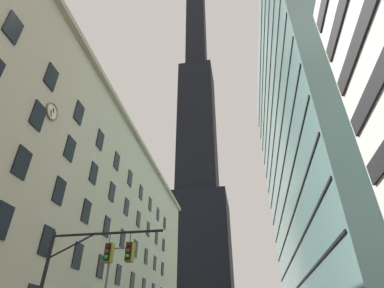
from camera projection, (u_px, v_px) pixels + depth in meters
station_building at (85, 230)px, 41.67m from camera, size 13.13×61.49×28.82m
dark_skyscraper at (198, 155)px, 127.01m from camera, size 22.12×22.12×222.25m
glass_office_midrise at (329, 150)px, 50.96m from camera, size 17.09×50.68×56.76m
traffic_signal_mast at (90, 268)px, 16.52m from camera, size 6.77×0.63×7.01m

